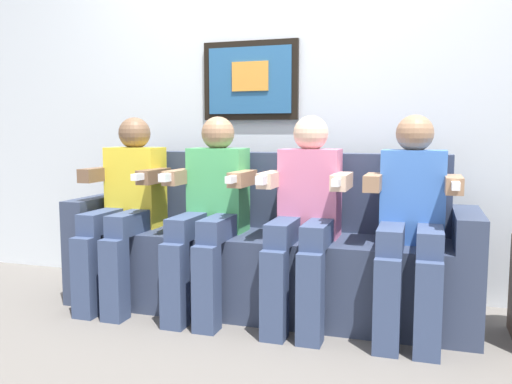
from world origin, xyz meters
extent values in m
plane|color=#66605B|center=(0.00, 0.00, 0.00)|extent=(6.12, 6.12, 0.00)
cube|color=silver|center=(0.00, 0.77, 1.30)|extent=(4.71, 0.05, 2.60)
cube|color=black|center=(-0.22, 0.72, 1.35)|extent=(0.63, 0.03, 0.50)
cube|color=#26598C|center=(-0.22, 0.71, 1.35)|extent=(0.55, 0.02, 0.42)
cube|color=orange|center=(-0.21, 0.70, 1.37)|extent=(0.24, 0.02, 0.18)
cube|color=#333D56|center=(0.00, 0.29, 0.23)|extent=(2.03, 0.58, 0.45)
cube|color=#333D56|center=(0.00, 0.51, 0.68)|extent=(2.03, 0.14, 0.45)
cube|color=#333D56|center=(-1.08, 0.29, 0.31)|extent=(0.14, 0.58, 0.62)
cube|color=#333D56|center=(1.08, 0.29, 0.31)|extent=(0.14, 0.58, 0.62)
cube|color=yellow|center=(-0.81, 0.28, 0.69)|extent=(0.32, 0.20, 0.48)
sphere|color=brown|center=(-0.81, 0.28, 1.02)|extent=(0.19, 0.19, 0.19)
cube|color=#38476B|center=(-0.90, 0.08, 0.51)|extent=(0.12, 0.40, 0.12)
cube|color=#38476B|center=(-0.72, 0.08, 0.51)|extent=(0.12, 0.40, 0.12)
cube|color=#38476B|center=(-0.90, -0.12, 0.23)|extent=(0.12, 0.12, 0.45)
cube|color=#38476B|center=(-0.72, -0.12, 0.23)|extent=(0.12, 0.12, 0.45)
cube|color=brown|center=(-1.00, 0.16, 0.77)|extent=(0.08, 0.28, 0.08)
cube|color=brown|center=(-0.62, 0.16, 0.77)|extent=(0.08, 0.28, 0.08)
cube|color=white|center=(-0.62, 0.00, 0.78)|extent=(0.04, 0.13, 0.04)
cube|color=#4CB266|center=(-0.27, 0.28, 0.69)|extent=(0.32, 0.20, 0.48)
sphere|color=#9E7556|center=(-0.27, 0.28, 1.02)|extent=(0.19, 0.19, 0.19)
cube|color=#38476B|center=(-0.36, 0.08, 0.51)|extent=(0.12, 0.40, 0.12)
cube|color=#38476B|center=(-0.18, 0.08, 0.51)|extent=(0.12, 0.40, 0.12)
cube|color=#38476B|center=(-0.36, -0.12, 0.23)|extent=(0.12, 0.12, 0.45)
cube|color=#38476B|center=(-0.18, -0.12, 0.23)|extent=(0.12, 0.12, 0.45)
cube|color=#9E7556|center=(-0.46, 0.16, 0.77)|extent=(0.08, 0.28, 0.08)
cube|color=#9E7556|center=(-0.08, 0.16, 0.77)|extent=(0.08, 0.28, 0.08)
cube|color=white|center=(-0.08, 0.00, 0.78)|extent=(0.04, 0.13, 0.04)
cube|color=white|center=(-0.46, 0.00, 0.78)|extent=(0.04, 0.10, 0.04)
cube|color=pink|center=(0.27, 0.28, 0.69)|extent=(0.32, 0.20, 0.48)
sphere|color=beige|center=(0.27, 0.28, 1.02)|extent=(0.19, 0.19, 0.19)
cube|color=#38476B|center=(0.18, 0.08, 0.51)|extent=(0.12, 0.40, 0.12)
cube|color=#38476B|center=(0.36, 0.08, 0.51)|extent=(0.12, 0.40, 0.12)
cube|color=#38476B|center=(0.18, -0.12, 0.23)|extent=(0.12, 0.12, 0.45)
cube|color=#38476B|center=(0.36, -0.12, 0.23)|extent=(0.12, 0.12, 0.45)
cube|color=beige|center=(0.08, 0.16, 0.77)|extent=(0.08, 0.28, 0.08)
cube|color=beige|center=(0.46, 0.16, 0.77)|extent=(0.08, 0.28, 0.08)
cube|color=white|center=(0.46, 0.00, 0.78)|extent=(0.04, 0.13, 0.04)
cube|color=white|center=(0.08, 0.00, 0.78)|extent=(0.04, 0.10, 0.04)
cube|color=#3F72CC|center=(0.81, 0.28, 0.69)|extent=(0.32, 0.20, 0.48)
sphere|color=#9E7556|center=(0.81, 0.28, 1.02)|extent=(0.19, 0.19, 0.19)
cube|color=#38476B|center=(0.72, 0.08, 0.51)|extent=(0.12, 0.40, 0.12)
cube|color=#38476B|center=(0.90, 0.08, 0.51)|extent=(0.12, 0.40, 0.12)
cube|color=#38476B|center=(0.72, -0.12, 0.23)|extent=(0.12, 0.12, 0.45)
cube|color=#38476B|center=(0.90, -0.12, 0.23)|extent=(0.12, 0.12, 0.45)
cube|color=#9E7556|center=(0.62, 0.16, 0.77)|extent=(0.08, 0.28, 0.08)
cube|color=#9E7556|center=(1.00, 0.16, 0.77)|extent=(0.08, 0.28, 0.08)
cube|color=white|center=(1.00, 0.00, 0.78)|extent=(0.04, 0.13, 0.04)
camera|label=1|loc=(0.87, -2.57, 1.02)|focal=37.34mm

